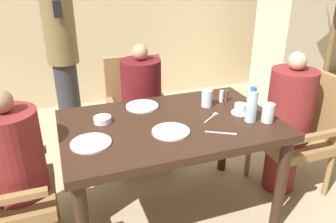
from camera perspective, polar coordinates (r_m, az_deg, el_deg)
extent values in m
plane|color=tan|center=(2.44, 0.36, -17.20)|extent=(16.00, 16.00, 0.00)
cube|color=#331E14|center=(2.05, 0.41, -2.38)|extent=(1.34, 0.86, 0.05)
cylinder|color=#331E14|center=(2.24, 19.00, -12.17)|extent=(0.07, 0.07, 0.67)
cylinder|color=#331E14|center=(2.44, -16.40, -8.43)|extent=(0.07, 0.07, 0.67)
cylinder|color=#331E14|center=(2.74, 9.70, -3.93)|extent=(0.07, 0.07, 0.67)
cube|color=olive|center=(2.13, -25.67, -13.46)|extent=(0.48, 0.48, 0.07)
cube|color=olive|center=(2.23, -26.01, -6.91)|extent=(0.43, 0.04, 0.04)
cube|color=olive|center=(1.86, -26.99, -13.66)|extent=(0.43, 0.04, 0.04)
cylinder|color=olive|center=(2.41, -19.28, -13.99)|extent=(0.04, 0.04, 0.36)
cylinder|color=maroon|center=(2.23, -23.22, -17.01)|extent=(0.24, 0.24, 0.43)
cylinder|color=maroon|center=(1.97, -25.41, -6.71)|extent=(0.32, 0.32, 0.49)
sphere|color=#997051|center=(1.85, -27.09, 1.53)|extent=(0.12, 0.12, 0.12)
cube|color=olive|center=(2.81, -4.79, -1.60)|extent=(0.48, 0.48, 0.07)
cube|color=olive|center=(2.90, -6.15, 5.08)|extent=(0.48, 0.05, 0.48)
cube|color=olive|center=(2.80, -0.53, 1.92)|extent=(0.04, 0.43, 0.04)
cube|color=olive|center=(2.70, -9.44, 0.67)|extent=(0.04, 0.43, 0.04)
cylinder|color=olive|center=(2.79, 0.77, -6.75)|extent=(0.04, 0.04, 0.36)
cylinder|color=olive|center=(2.69, -7.80, -8.27)|extent=(0.04, 0.04, 0.36)
cylinder|color=olive|center=(3.14, -1.96, -3.00)|extent=(0.04, 0.04, 0.36)
cylinder|color=olive|center=(3.05, -9.56, -4.20)|extent=(0.04, 0.04, 0.36)
cylinder|color=#5B1419|center=(2.84, -4.34, -5.39)|extent=(0.24, 0.24, 0.43)
cylinder|color=#5B1419|center=(2.64, -4.66, 3.56)|extent=(0.32, 0.32, 0.51)
sphere|color=tan|center=(2.54, -4.90, 10.26)|extent=(0.12, 0.12, 0.12)
cube|color=olive|center=(2.65, 20.56, -4.85)|extent=(0.48, 0.48, 0.07)
cube|color=olive|center=(2.68, 25.06, 1.21)|extent=(0.05, 0.48, 0.48)
cube|color=olive|center=(2.44, 24.32, -3.96)|extent=(0.43, 0.04, 0.04)
cube|color=olive|center=(2.73, 18.14, 0.06)|extent=(0.43, 0.04, 0.04)
cylinder|color=olive|center=(2.50, 19.08, -12.28)|extent=(0.04, 0.04, 0.36)
cylinder|color=olive|center=(2.78, 13.77, -7.63)|extent=(0.04, 0.04, 0.36)
cylinder|color=olive|center=(2.76, 26.11, -9.86)|extent=(0.04, 0.04, 0.36)
cylinder|color=olive|center=(3.01, 20.57, -5.90)|extent=(0.04, 0.04, 0.36)
cylinder|color=maroon|center=(2.70, 19.00, -8.46)|extent=(0.24, 0.24, 0.43)
cylinder|color=maroon|center=(2.49, 20.49, 0.95)|extent=(0.32, 0.32, 0.53)
sphere|color=tan|center=(2.39, 21.63, 8.19)|extent=(0.13, 0.13, 0.13)
cylinder|color=#2D2D33|center=(3.36, -16.83, 1.72)|extent=(0.22, 0.22, 0.78)
cylinder|color=brown|center=(3.16, -18.44, 13.88)|extent=(0.28, 0.28, 0.66)
cube|color=black|center=(2.97, -18.69, 16.51)|extent=(0.07, 0.01, 0.14)
cylinder|color=brown|center=(3.77, 24.39, -1.03)|extent=(0.44, 0.44, 0.29)
cylinder|color=brown|center=(3.56, 26.31, 9.16)|extent=(0.06, 0.06, 1.10)
cylinder|color=white|center=(1.90, 0.49, -3.49)|extent=(0.22, 0.22, 0.01)
cylinder|color=white|center=(1.83, -13.27, -5.37)|extent=(0.22, 0.22, 0.01)
cylinder|color=white|center=(2.25, -4.51, 0.93)|extent=(0.22, 0.22, 0.01)
cylinder|color=white|center=(2.20, 12.44, -0.20)|extent=(0.12, 0.12, 0.01)
cylinder|color=white|center=(2.19, 12.52, 0.58)|extent=(0.08, 0.08, 0.06)
cylinder|color=white|center=(2.06, -11.34, -1.38)|extent=(0.11, 0.11, 0.04)
cylinder|color=silver|center=(2.07, 14.35, 0.93)|extent=(0.07, 0.07, 0.20)
cylinder|color=#3359B2|center=(2.02, 14.67, 3.85)|extent=(0.04, 0.04, 0.02)
cylinder|color=silver|center=(2.25, 6.80, 2.34)|extent=(0.08, 0.08, 0.12)
cylinder|color=silver|center=(2.10, 17.02, -0.21)|extent=(0.08, 0.08, 0.12)
cylinder|color=white|center=(2.34, 9.28, 2.65)|extent=(0.03, 0.03, 0.09)
cylinder|color=#4C3D2D|center=(2.36, 10.11, 2.71)|extent=(0.03, 0.03, 0.08)
cube|color=silver|center=(2.09, 7.35, -1.18)|extent=(0.13, 0.10, 0.00)
cube|color=silver|center=(2.15, 8.27, -0.46)|extent=(0.04, 0.04, 0.00)
cube|color=silver|center=(1.92, 8.70, -3.66)|extent=(0.13, 0.08, 0.00)
cube|color=silver|center=(1.92, 10.94, -3.82)|extent=(0.06, 0.04, 0.00)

